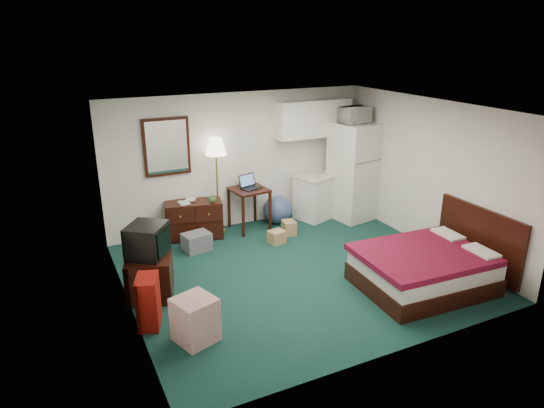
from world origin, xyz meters
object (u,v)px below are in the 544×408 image
desk (249,209)px  suitcase (148,302)px  kitchen_counter (316,197)px  dresser (194,220)px  floor_lamp (217,186)px  fridge (354,171)px  bed (423,270)px  tv_stand (150,276)px

desk → suitcase: bearing=-141.0°
kitchen_counter → desk: bearing=159.4°
dresser → floor_lamp: size_ratio=0.56×
floor_lamp → fridge: size_ratio=0.93×
fridge → bed: size_ratio=1.07×
dresser → fridge: (3.14, -0.37, 0.61)m
dresser → kitchen_counter: 2.49m
dresser → kitchen_counter: (2.49, -0.07, 0.08)m
tv_stand → suitcase: bearing=-86.1°
kitchen_counter → suitcase: size_ratio=1.26×
kitchen_counter → tv_stand: (-3.65, -1.64, -0.12)m
bed → tv_stand: tv_stand is taller
desk → kitchen_counter: kitchen_counter is taller
dresser → desk: desk is taller
kitchen_counter → dresser: bearing=158.5°
floor_lamp → bed: floor_lamp is taller
bed → suitcase: bearing=171.6°
desk → fridge: fridge is taller
fridge → dresser: bearing=163.8°
kitchen_counter → fridge: (0.65, -0.30, 0.53)m
tv_stand → suitcase: 0.75m
fridge → kitchen_counter: bearing=145.8°
fridge → desk: bearing=161.8°
floor_lamp → desk: (0.57, -0.12, -0.49)m
dresser → desk: bearing=9.8°
desk → fridge: (2.09, -0.32, 0.55)m
dresser → fridge: size_ratio=0.53×
kitchen_counter → tv_stand: size_ratio=1.28×
dresser → floor_lamp: floor_lamp is taller
fridge → floor_lamp: bearing=161.1°
floor_lamp → desk: floor_lamp is taller
fridge → tv_stand: bearing=-172.2°
kitchen_counter → suitcase: (-3.83, -2.37, -0.09)m
fridge → suitcase: size_ratio=2.83×
dresser → desk: size_ratio=1.26×
suitcase → bed: bearing=7.8°
floor_lamp → bed: (1.93, -3.26, -0.60)m
fridge → suitcase: bearing=-164.7°
floor_lamp → tv_stand: size_ratio=2.69×
kitchen_counter → fridge: bearing=-44.6°
floor_lamp → desk: size_ratio=2.23×
desk → tv_stand: (-2.22, -1.66, -0.09)m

